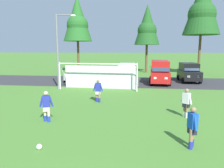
% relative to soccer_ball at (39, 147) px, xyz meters
% --- Properties ---
extents(ground_plane, '(400.00, 400.00, 0.00)m').
position_rel_soccer_ball_xyz_m(ground_plane, '(2.04, 10.47, -0.11)').
color(ground_plane, '#477A2D').
extents(parking_lot_strip, '(52.00, 8.40, 0.01)m').
position_rel_soccer_ball_xyz_m(parking_lot_strip, '(2.04, 17.91, -0.11)').
color(parking_lot_strip, '#333335').
rests_on(parking_lot_strip, ground).
extents(soccer_ball, '(0.22, 0.22, 0.22)m').
position_rel_soccer_ball_xyz_m(soccer_ball, '(0.00, 0.00, 0.00)').
color(soccer_ball, white).
rests_on(soccer_ball, ground).
extents(soccer_goal, '(7.51, 2.34, 2.57)m').
position_rel_soccer_ball_xyz_m(soccer_goal, '(-0.05, 13.00, 1.18)').
color(soccer_goal, white).
rests_on(soccer_goal, ground).
extents(player_striker_near, '(0.74, 0.26, 1.64)m').
position_rel_soccer_ball_xyz_m(player_striker_near, '(0.84, 7.68, 0.71)').
color(player_striker_near, '#936B4C').
rests_on(player_striker_near, ground).
extents(player_midfield_center, '(0.75, 0.35, 1.64)m').
position_rel_soccer_ball_xyz_m(player_midfield_center, '(-1.05, 3.14, 0.71)').
color(player_midfield_center, beige).
rests_on(player_midfield_center, ground).
extents(player_defender_far, '(0.35, 0.74, 1.64)m').
position_rel_soccer_ball_xyz_m(player_defender_far, '(5.79, 0.86, 0.71)').
color(player_defender_far, '#936B4C').
rests_on(player_defender_far, ground).
extents(player_winger_left, '(0.56, 0.60, 1.64)m').
position_rel_soccer_ball_xyz_m(player_winger_left, '(6.37, 4.79, 0.71)').
color(player_winger_left, '#936B4C').
rests_on(player_winger_left, ground).
extents(parked_car_slot_far_left, '(2.25, 4.31, 1.72)m').
position_rel_soccer_ball_xyz_m(parked_car_slot_far_left, '(-3.82, 17.93, 0.77)').
color(parked_car_slot_far_left, '#B2B2BC').
rests_on(parked_car_slot_far_left, ground).
extents(parked_car_slot_left, '(2.17, 4.27, 1.72)m').
position_rel_soccer_ball_xyz_m(parked_car_slot_left, '(-0.55, 17.82, 0.77)').
color(parked_car_slot_left, tan).
rests_on(parked_car_slot_left, ground).
extents(parked_car_slot_center_left, '(2.24, 4.65, 2.16)m').
position_rel_soccer_ball_xyz_m(parked_car_slot_center_left, '(2.40, 17.03, 1.00)').
color(parked_car_slot_center_left, silver).
rests_on(parked_car_slot_center_left, ground).
extents(parked_car_slot_center, '(2.38, 4.89, 2.52)m').
position_rel_soccer_ball_xyz_m(parked_car_slot_center, '(6.02, 16.98, 1.23)').
color(parked_car_slot_center, red).
rests_on(parked_car_slot_center, ground).
extents(parked_car_slot_center_right, '(2.18, 4.62, 2.16)m').
position_rel_soccer_ball_xyz_m(parked_car_slot_center_right, '(9.53, 18.91, 1.00)').
color(parked_car_slot_center_right, black).
rests_on(parked_car_slot_center_right, ground).
extents(tree_left_edge, '(4.52, 4.52, 12.04)m').
position_rel_soccer_ball_xyz_m(tree_left_edge, '(-6.05, 27.14, 8.18)').
color(tree_left_edge, brown).
rests_on(tree_left_edge, ground).
extents(tree_mid_left, '(4.00, 4.00, 10.66)m').
position_rel_soccer_ball_xyz_m(tree_mid_left, '(4.89, 28.32, 7.22)').
color(tree_mid_left, brown).
rests_on(tree_mid_left, ground).
extents(tree_center_back, '(5.24, 5.24, 13.97)m').
position_rel_soccer_ball_xyz_m(tree_center_back, '(12.57, 26.49, 9.50)').
color(tree_center_back, brown).
rests_on(tree_center_back, ground).
extents(street_lamp, '(2.00, 0.32, 6.95)m').
position_rel_soccer_ball_xyz_m(street_lamp, '(-3.71, 12.46, 3.50)').
color(street_lamp, slate).
rests_on(street_lamp, ground).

